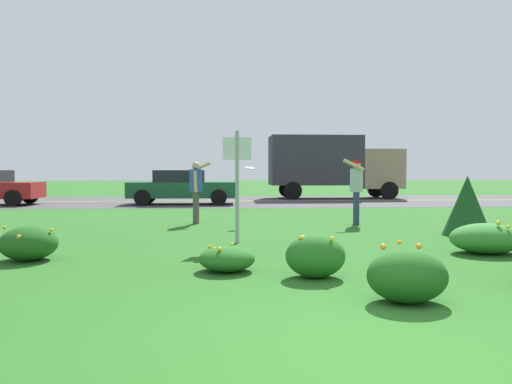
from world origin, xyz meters
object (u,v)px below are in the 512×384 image
(person_catcher_red_cap_gray_shirt, at_px, (356,185))
(car_dark_green_center_left, at_px, (182,187))
(sign_post_near_path, at_px, (237,175))
(frisbee_pale_blue, at_px, (250,168))
(person_thrower_blue_shirt, at_px, (196,186))
(box_truck_tan, at_px, (332,163))

(person_catcher_red_cap_gray_shirt, distance_m, car_dark_green_center_left, 9.99)
(sign_post_near_path, distance_m, person_catcher_red_cap_gray_shirt, 4.58)
(frisbee_pale_blue, relative_size, car_dark_green_center_left, 0.06)
(car_dark_green_center_left, bearing_deg, frisbee_pale_blue, -73.54)
(sign_post_near_path, bearing_deg, person_thrower_blue_shirt, 105.06)
(person_catcher_red_cap_gray_shirt, bearing_deg, frisbee_pale_blue, 176.69)
(person_thrower_blue_shirt, height_order, person_catcher_red_cap_gray_shirt, person_catcher_red_cap_gray_shirt)
(person_thrower_blue_shirt, bearing_deg, person_catcher_red_cap_gray_shirt, -6.64)
(sign_post_near_path, xyz_separation_m, person_thrower_blue_shirt, (-1.00, 3.71, -0.35))
(car_dark_green_center_left, bearing_deg, sign_post_near_path, -80.20)
(person_catcher_red_cap_gray_shirt, relative_size, box_truck_tan, 0.26)
(car_dark_green_center_left, distance_m, box_truck_tan, 8.51)
(sign_post_near_path, relative_size, person_catcher_red_cap_gray_shirt, 1.27)
(person_thrower_blue_shirt, relative_size, car_dark_green_center_left, 0.37)
(frisbee_pale_blue, bearing_deg, box_truck_tan, 68.37)
(person_catcher_red_cap_gray_shirt, height_order, frisbee_pale_blue, person_catcher_red_cap_gray_shirt)
(sign_post_near_path, distance_m, car_dark_green_center_left, 11.88)
(sign_post_near_path, relative_size, box_truck_tan, 0.33)
(sign_post_near_path, bearing_deg, box_truck_tan, 71.25)
(person_catcher_red_cap_gray_shirt, bearing_deg, person_thrower_blue_shirt, 173.36)
(car_dark_green_center_left, height_order, box_truck_tan, box_truck_tan)
(person_thrower_blue_shirt, bearing_deg, sign_post_near_path, -74.94)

